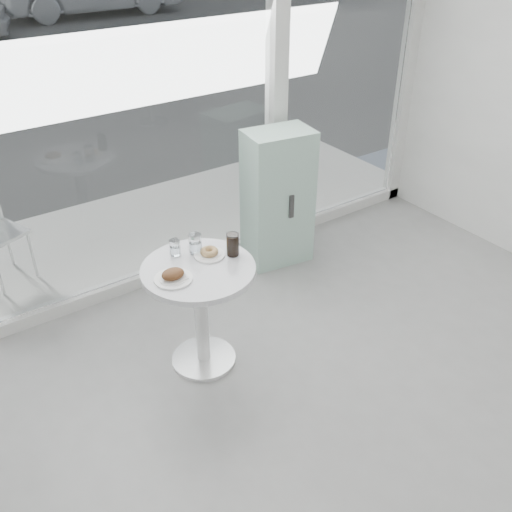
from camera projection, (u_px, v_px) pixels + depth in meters
storefront at (184, 63)px, 4.08m from camera, size 5.00×0.14×3.00m
main_table at (200, 296)px, 3.66m from camera, size 0.72×0.72×0.77m
patio_deck at (150, 227)px, 5.50m from camera, size 5.60×1.60×0.05m
mint_cabinet at (278, 198)px, 4.77m from camera, size 0.59×0.43×1.17m
plate_fritter at (174, 275)px, 3.41m from camera, size 0.23×0.23×0.07m
plate_donut at (209, 253)px, 3.64m from camera, size 0.20×0.20×0.05m
water_tumbler_a at (175, 248)px, 3.64m from camera, size 0.07×0.07×0.11m
water_tumbler_b at (195, 244)px, 3.66m from camera, size 0.08×0.08×0.13m
cola_glass at (233, 245)px, 3.62m from camera, size 0.08×0.08×0.15m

